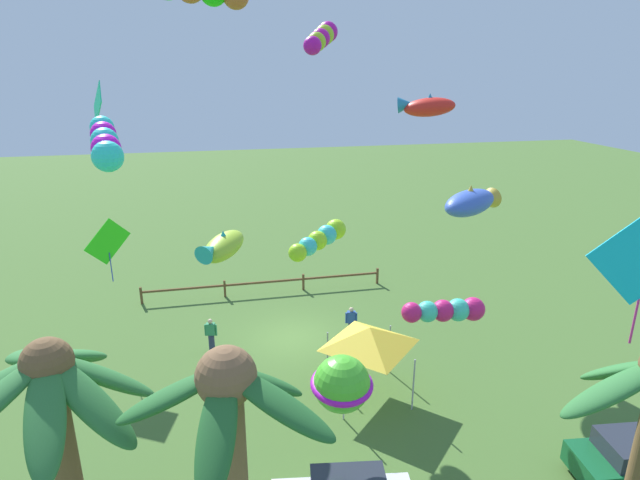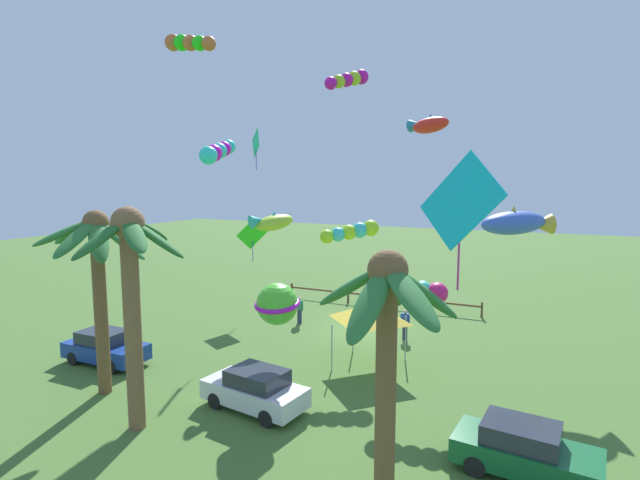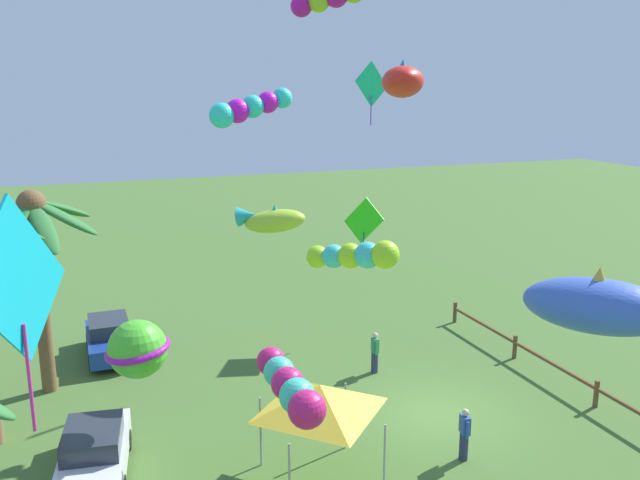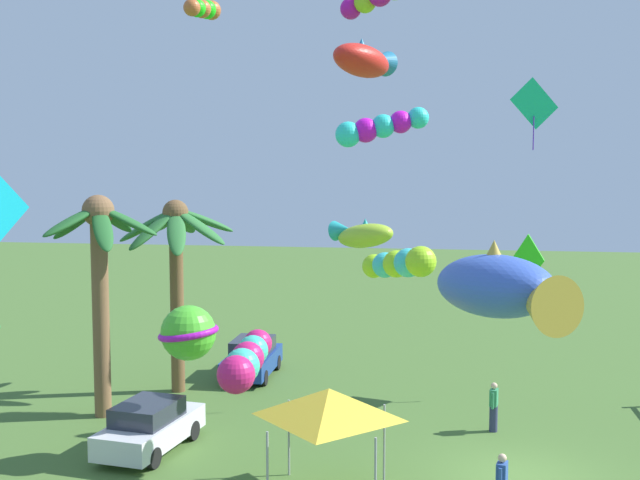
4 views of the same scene
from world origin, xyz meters
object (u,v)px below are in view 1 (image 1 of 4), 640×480
object	(u,v)px
parked_car_2	(638,460)
kite_fish_0	(426,106)
kite_tube_3	(320,239)
kite_tube_11	(321,38)
kite_fish_1	(222,246)
spectator_0	(211,335)
palm_tree_0	(232,454)
kite_tube_6	(105,143)
kite_tube_7	(447,310)
palm_tree_1	(55,419)
kite_fish_2	(472,202)
spectator_1	(351,323)
festival_tent	(369,337)
kite_diamond_9	(108,242)
kite_ball_4	(342,384)
kite_diamond_10	(98,105)

from	to	relation	value
parked_car_2	kite_fish_0	bearing A→B (deg)	-57.27
kite_tube_3	kite_tube_11	distance (m)	7.04
kite_fish_0	kite_fish_1	xyz separation A→B (m)	(7.31, 0.82, -4.37)
spectator_0	kite_fish_1	xyz separation A→B (m)	(-0.66, 4.17, 5.49)
palm_tree_0	kite_tube_6	xyz separation A→B (m)	(3.12, -9.00, 4.44)
kite_tube_7	parked_car_2	bearing A→B (deg)	135.25
kite_fish_1	palm_tree_0	bearing A→B (deg)	89.04
palm_tree_1	kite_fish_2	bearing A→B (deg)	-143.09
palm_tree_0	kite_fish_1	distance (m)	8.84
spectator_0	spectator_1	size ratio (longest dim) A/B	1.00
festival_tent	kite_fish_2	xyz separation A→B (m)	(-5.74, -3.76, 3.92)
palm_tree_1	kite_tube_6	bearing A→B (deg)	-91.34
spectator_1	kite_tube_3	world-z (taller)	kite_tube_3
palm_tree_0	kite_diamond_9	size ratio (longest dim) A/B	2.65
kite_fish_0	kite_tube_6	world-z (taller)	kite_fish_0
parked_car_2	spectator_1	bearing A→B (deg)	-58.93
kite_diamond_9	kite_ball_4	bearing A→B (deg)	126.86
palm_tree_1	kite_tube_11	size ratio (longest dim) A/B	3.22
kite_fish_2	kite_tube_3	bearing A→B (deg)	16.18
kite_diamond_9	kite_tube_6	bearing A→B (deg)	104.70
spectator_1	kite_diamond_9	world-z (taller)	kite_diamond_9
palm_tree_0	kite_ball_4	xyz separation A→B (m)	(-3.11, -4.11, -1.69)
kite_fish_1	kite_diamond_9	size ratio (longest dim) A/B	0.86
parked_car_2	spectator_0	size ratio (longest dim) A/B	2.55
kite_ball_4	kite_tube_11	distance (m)	10.81
kite_fish_0	kite_fish_1	distance (m)	8.55
kite_tube_3	kite_tube_11	xyz separation A→B (m)	(0.05, 0.47, 7.02)
spectator_1	kite_diamond_10	size ratio (longest dim) A/B	0.63
festival_tent	kite_diamond_10	xyz separation A→B (m)	(9.52, -5.83, 8.12)
kite_tube_11	kite_fish_0	bearing A→B (deg)	178.42
spectator_0	kite_diamond_9	size ratio (longest dim) A/B	0.56
spectator_1	kite_fish_1	bearing A→B (deg)	35.19
parked_car_2	kite_diamond_10	bearing A→B (deg)	-36.07
kite_tube_6	festival_tent	bearing A→B (deg)	176.77
spectator_0	kite_diamond_9	xyz separation A→B (m)	(3.99, -1.30, 4.15)
kite_tube_11	kite_tube_3	bearing A→B (deg)	-95.79
kite_fish_0	kite_tube_6	distance (m)	10.63
palm_tree_1	festival_tent	world-z (taller)	palm_tree_1
kite_fish_0	kite_fish_1	world-z (taller)	kite_fish_0
spectator_0	kite_tube_7	bearing A→B (deg)	143.38
palm_tree_0	kite_fish_2	bearing A→B (deg)	-132.00
kite_diamond_9	kite_tube_11	bearing A→B (deg)	151.09
kite_fish_1	kite_diamond_10	xyz separation A→B (m)	(4.34, -5.57, 4.28)
festival_tent	spectator_0	bearing A→B (deg)	-37.22
kite_fish_1	spectator_0	bearing A→B (deg)	-81.03
kite_fish_2	kite_tube_7	xyz separation A→B (m)	(3.51, 5.32, -2.33)
palm_tree_0	parked_car_2	world-z (taller)	palm_tree_0
kite_tube_11	kite_tube_7	bearing A→B (deg)	144.30
palm_tree_1	kite_fish_1	distance (m)	8.10
spectator_0	kite_tube_7	world-z (taller)	kite_tube_7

